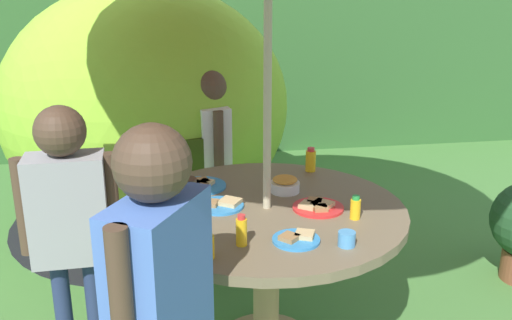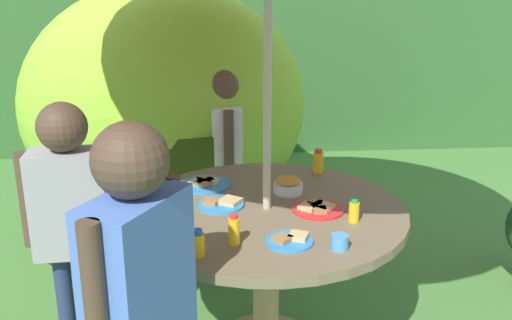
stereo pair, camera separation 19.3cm
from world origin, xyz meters
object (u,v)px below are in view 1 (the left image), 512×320
object	(u,v)px
juice_bottle_far_right	(241,231)
cup_near	(347,239)
plate_center_front	(200,185)
plate_near_right	(297,239)
snack_bowl	(285,184)
juice_bottle_center_back	(311,160)
juice_bottle_near_left	(355,208)
juice_bottle_far_left	(207,246)
child_in_blue_shirt	(159,279)
wooden_chair	(153,165)
dome_tent	(147,108)
child_in_grey_shirt	(68,209)
garden_table	(267,231)
plate_front_edge	(221,205)
child_in_white_shirt	(211,142)
plate_mid_right	(318,206)

from	to	relation	value
juice_bottle_far_right	cup_near	distance (m)	0.42
plate_center_front	plate_near_right	world-z (taller)	same
snack_bowl	cup_near	xyz separation A→B (m)	(0.12, -0.61, -0.01)
juice_bottle_far_right	juice_bottle_center_back	size ratio (longest dim) A/B	1.00
juice_bottle_near_left	juice_bottle_far_left	size ratio (longest dim) A/B	0.99
plate_near_right	juice_bottle_far_left	xyz separation A→B (m)	(-0.37, -0.08, 0.04)
plate_near_right	cup_near	bearing A→B (deg)	-20.64
child_in_blue_shirt	plate_center_front	distance (m)	1.15
child_in_blue_shirt	juice_bottle_center_back	bearing A→B (deg)	-1.59
wooden_chair	juice_bottle_center_back	size ratio (longest dim) A/B	7.93
snack_bowl	dome_tent	bearing A→B (deg)	115.33
child_in_grey_shirt	juice_bottle_far_right	size ratio (longest dim) A/B	9.69
child_in_grey_shirt	wooden_chair	bearing A→B (deg)	73.11
plate_near_right	cup_near	distance (m)	0.20
garden_table	plate_front_edge	world-z (taller)	plate_front_edge
wooden_chair	snack_bowl	xyz separation A→B (m)	(0.66, -1.04, 0.22)
child_in_white_shirt	juice_bottle_far_right	size ratio (longest dim) A/B	9.41
juice_bottle_far_left	juice_bottle_far_right	world-z (taller)	juice_bottle_far_right
juice_bottle_near_left	juice_bottle_far_right	world-z (taller)	juice_bottle_far_right
child_in_white_shirt	juice_bottle_near_left	xyz separation A→B (m)	(0.54, -1.13, 0.01)
child_in_white_shirt	plate_front_edge	bearing A→B (deg)	-12.36
snack_bowl	wooden_chair	bearing A→B (deg)	122.38
dome_tent	snack_bowl	size ratio (longest dim) A/B	15.06
child_in_white_shirt	juice_bottle_far_left	size ratio (longest dim) A/B	11.21
plate_mid_right	juice_bottle_far_left	bearing A→B (deg)	-143.81
child_in_blue_shirt	snack_bowl	bearing A→B (deg)	-0.62
snack_bowl	child_in_blue_shirt	bearing A→B (deg)	-121.15
juice_bottle_center_back	dome_tent	bearing A→B (deg)	127.01
cup_near	dome_tent	bearing A→B (deg)	111.46
child_in_blue_shirt	juice_bottle_far_right	size ratio (longest dim) A/B	10.56
plate_center_front	juice_bottle_far_right	bearing A→B (deg)	-79.84
plate_front_edge	garden_table	bearing A→B (deg)	-11.20
plate_center_front	juice_bottle_near_left	distance (m)	0.81
wooden_chair	plate_near_right	world-z (taller)	wooden_chair
dome_tent	juice_bottle_center_back	xyz separation A→B (m)	(0.89, -1.18, -0.04)
plate_front_edge	plate_mid_right	bearing A→B (deg)	-12.10
juice_bottle_near_left	snack_bowl	bearing A→B (deg)	123.24
child_in_blue_shirt	juice_bottle_far_left	xyz separation A→B (m)	(0.17, 0.38, -0.09)
child_in_grey_shirt	plate_front_edge	size ratio (longest dim) A/B	5.81
child_in_grey_shirt	juice_bottle_far_right	xyz separation A→B (m)	(0.70, -0.33, -0.00)
plate_mid_right	cup_near	xyz separation A→B (m)	(0.02, -0.38, 0.02)
child_in_blue_shirt	plate_front_edge	bearing A→B (deg)	12.71
dome_tent	juice_bottle_near_left	bearing A→B (deg)	-66.84
child_in_white_shirt	snack_bowl	world-z (taller)	child_in_white_shirt
wooden_chair	juice_bottle_far_right	xyz separation A→B (m)	(0.37, -1.58, 0.24)
wooden_chair	dome_tent	bearing A→B (deg)	70.35
wooden_chair	snack_bowl	world-z (taller)	wooden_chair
plate_center_front	juice_bottle_near_left	xyz separation A→B (m)	(0.64, -0.49, 0.04)
snack_bowl	juice_bottle_far_right	xyz separation A→B (m)	(-0.29, -0.54, 0.02)
juice_bottle_far_left	cup_near	size ratio (longest dim) A/B	1.57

